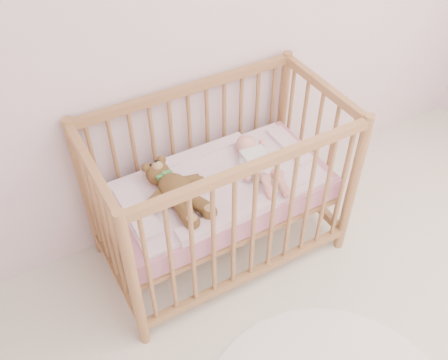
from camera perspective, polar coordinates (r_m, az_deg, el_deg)
wall_back at (r=2.71m, az=1.70°, el=19.73°), size 4.00×0.02×2.70m
crib at (r=2.76m, az=-0.51°, el=-1.17°), size 1.36×0.76×1.00m
mattress at (r=2.77m, az=-0.51°, el=-1.39°), size 1.22×0.62×0.13m
blanket at (r=2.72m, az=-0.52°, el=-0.28°), size 1.10×0.58×0.06m
baby at (r=2.75m, az=3.87°, el=2.23°), size 0.31×0.55×0.13m
teddy_bear at (r=2.57m, az=-5.40°, el=-1.17°), size 0.45×0.58×0.15m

